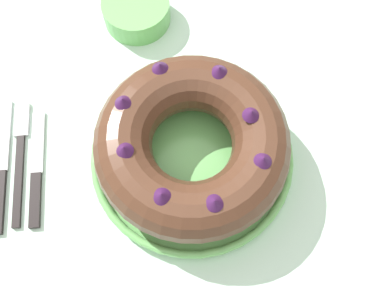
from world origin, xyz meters
TOP-DOWN VIEW (x-y plane):
  - ground_plane at (0.00, 0.00)m, footprint 8.00×8.00m
  - dining_table at (0.00, 0.00)m, footprint 1.13×1.01m
  - serving_dish at (-0.02, 0.03)m, footprint 0.32×0.32m
  - bundt_cake at (-0.02, 0.03)m, footprint 0.29×0.29m
  - fork at (-0.30, 0.07)m, footprint 0.02×0.21m
  - serving_knife at (-0.32, 0.04)m, footprint 0.02×0.23m
  - cake_knife at (-0.27, 0.03)m, footprint 0.02×0.19m
  - side_bowl at (-0.10, 0.32)m, footprint 0.12×0.12m

SIDE VIEW (x-z plane):
  - ground_plane at x=0.00m, z-range 0.00..0.00m
  - dining_table at x=0.00m, z-range 0.27..1.01m
  - serving_knife at x=-0.32m, z-range 0.74..0.75m
  - cake_knife at x=-0.27m, z-range 0.74..0.75m
  - fork at x=-0.30m, z-range 0.74..0.75m
  - serving_dish at x=-0.02m, z-range 0.74..0.77m
  - side_bowl at x=-0.10m, z-range 0.74..0.79m
  - bundt_cake at x=-0.02m, z-range 0.76..0.86m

